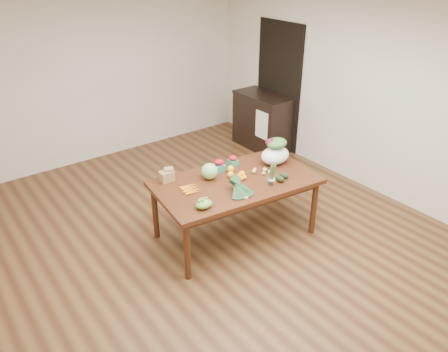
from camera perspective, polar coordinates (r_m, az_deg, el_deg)
floor at (r=5.36m, az=-1.19°, el=-7.83°), size 6.00×6.00×0.00m
room_walls at (r=4.70m, az=-1.35°, el=5.65°), size 5.02×6.02×2.70m
dining_table at (r=5.19m, az=1.46°, el=-4.20°), size 1.95×1.24×0.75m
doorway_dark at (r=7.48m, az=7.11°, el=11.51°), size 0.02×1.00×2.10m
cabinet at (r=7.54m, az=4.99°, el=7.12°), size 0.52×1.02×0.94m
dish_towel at (r=7.16m, az=4.94°, el=6.65°), size 0.02×0.28×0.45m
paper_bag at (r=4.99m, az=-7.49°, el=0.09°), size 0.23×0.20×0.15m
cabbage at (r=4.99m, az=-1.90°, el=0.61°), size 0.19×0.19×0.19m
strawberry_basket_a at (r=5.19m, az=-0.68°, el=1.29°), size 0.14×0.14×0.12m
strawberry_basket_b at (r=5.32m, az=1.18°, el=1.92°), size 0.12×0.12×0.10m
orange_a at (r=5.03m, az=0.86°, el=0.18°), size 0.08×0.08×0.08m
orange_b at (r=5.16m, az=0.88°, el=0.93°), size 0.08×0.08×0.08m
orange_c at (r=5.05m, az=2.36°, el=0.26°), size 0.08×0.08×0.08m
mandarin_cluster at (r=4.99m, az=2.05°, el=-0.07°), size 0.20×0.20×0.08m
carrots at (r=4.81m, az=-4.24°, el=-1.64°), size 0.24×0.24×0.03m
snap_pea_bag at (r=4.47m, az=-2.65°, el=-3.68°), size 0.19×0.14×0.08m
kale_bunch at (r=4.67m, az=2.26°, el=-1.60°), size 0.37×0.44×0.16m
asparagus_bundle at (r=4.88m, az=6.26°, el=0.17°), size 0.09×0.13×0.26m
potato_a at (r=5.15m, az=3.93°, el=0.61°), size 0.06×0.05×0.05m
potato_b at (r=5.12m, az=5.21°, el=0.36°), size 0.05×0.04×0.04m
potato_c at (r=5.20m, az=5.36°, el=0.83°), size 0.06×0.05×0.05m
potato_d at (r=5.21m, az=4.07°, el=0.87°), size 0.05×0.04×0.04m
potato_e at (r=5.17m, az=5.98°, el=0.55°), size 0.05×0.04×0.04m
avocado_a at (r=4.99m, az=7.33°, el=-0.40°), size 0.10×0.12×0.07m
avocado_b at (r=5.07m, az=7.86°, el=0.06°), size 0.10×0.12×0.07m
salad_bag at (r=5.36m, az=6.72°, el=3.09°), size 0.41×0.33×0.30m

